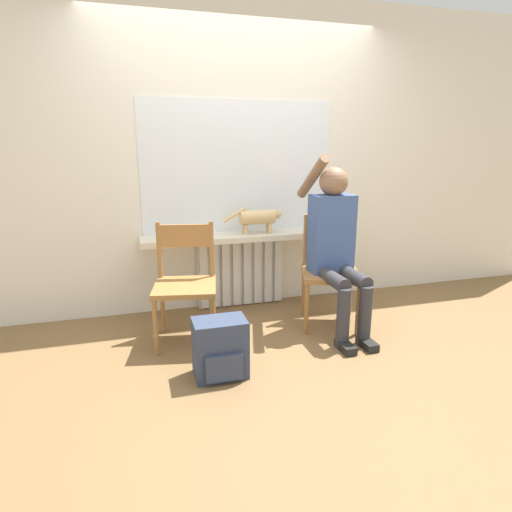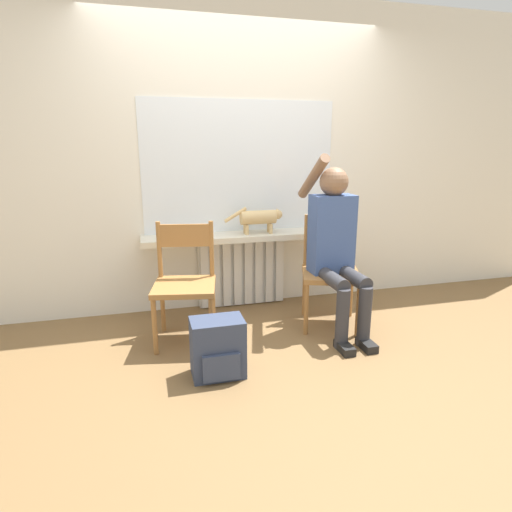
{
  "view_description": "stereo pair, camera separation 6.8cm",
  "coord_description": "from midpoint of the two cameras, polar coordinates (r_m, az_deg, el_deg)",
  "views": [
    {
      "loc": [
        -0.92,
        -2.56,
        1.48
      ],
      "look_at": [
        0.0,
        0.65,
        0.6
      ],
      "focal_mm": 30.0,
      "sensor_mm": 36.0,
      "label": 1
    },
    {
      "loc": [
        -0.86,
        -2.58,
        1.48
      ],
      "look_at": [
        0.0,
        0.65,
        0.6
      ],
      "focal_mm": 30.0,
      "sensor_mm": 36.0,
      "label": 2
    }
  ],
  "objects": [
    {
      "name": "wall_with_window",
      "position": [
        3.9,
        -1.75,
        12.84
      ],
      "size": [
        7.0,
        0.06,
        2.7
      ],
      "color": "white",
      "rests_on": "ground_plane"
    },
    {
      "name": "cat",
      "position": [
        3.78,
        0.99,
        5.14
      ],
      "size": [
        0.53,
        0.12,
        0.24
      ],
      "color": "#DBB77A",
      "rests_on": "windowsill"
    },
    {
      "name": "ground_plane",
      "position": [
        3.09,
        3.82,
        -13.83
      ],
      "size": [
        12.0,
        12.0,
        0.0
      ],
      "primitive_type": "plane",
      "color": "brown"
    },
    {
      "name": "windowsill",
      "position": [
        3.8,
        -1.02,
        2.64
      ],
      "size": [
        1.79,
        0.32,
        0.05
      ],
      "color": "beige",
      "rests_on": "radiator"
    },
    {
      "name": "window_glass",
      "position": [
        3.87,
        -1.62,
        11.77
      ],
      "size": [
        1.72,
        0.01,
        1.14
      ],
      "color": "white",
      "rests_on": "windowsill"
    },
    {
      "name": "person",
      "position": [
        3.43,
        11.18,
        1.92
      ],
      "size": [
        0.36,
        0.99,
        1.41
      ],
      "color": "#333338",
      "rests_on": "ground_plane"
    },
    {
      "name": "radiator",
      "position": [
        4.0,
        -1.38,
        -2.0
      ],
      "size": [
        0.81,
        0.08,
        0.66
      ],
      "color": "silver",
      "rests_on": "ground_plane"
    },
    {
      "name": "chair_right",
      "position": [
        3.59,
        10.45,
        -1.82
      ],
      "size": [
        0.58,
        0.58,
        0.9
      ],
      "rotation": [
        0.0,
        0.0,
        -0.34
      ],
      "color": "#9E6B38",
      "rests_on": "ground_plane"
    },
    {
      "name": "backpack",
      "position": [
        2.85,
        -4.42,
        -12.17
      ],
      "size": [
        0.34,
        0.25,
        0.39
      ],
      "color": "#333D56",
      "rests_on": "ground_plane"
    },
    {
      "name": "chair_left",
      "position": [
        3.28,
        -8.88,
        -3.36
      ],
      "size": [
        0.53,
        0.53,
        0.9
      ],
      "rotation": [
        0.0,
        0.0,
        -0.19
      ],
      "color": "#9E6B38",
      "rests_on": "ground_plane"
    }
  ]
}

